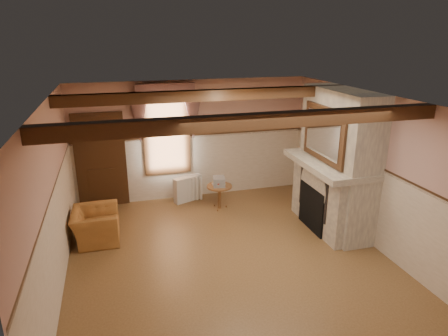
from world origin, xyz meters
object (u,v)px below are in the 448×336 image
object	(u,v)px
radiator	(188,189)
armchair	(96,225)
side_table	(219,197)
mantel_clock	(312,146)
oil_lamp	(324,150)
bowl	(327,157)

from	to	relation	value
radiator	armchair	bearing A→B (deg)	-167.03
radiator	side_table	bearing A→B (deg)	-67.91
radiator	mantel_clock	world-z (taller)	mantel_clock
armchair	side_table	distance (m)	2.77
mantel_clock	oil_lamp	bearing A→B (deg)	-90.00
armchair	mantel_clock	xyz separation A→B (m)	(4.49, 0.08, 1.21)
radiator	bowl	distance (m)	3.34
bowl	mantel_clock	size ratio (longest dim) A/B	1.32
mantel_clock	oil_lamp	size ratio (longest dim) A/B	0.86
side_table	oil_lamp	distance (m)	2.55
mantel_clock	bowl	bearing A→B (deg)	-90.00
mantel_clock	oil_lamp	world-z (taller)	oil_lamp
side_table	oil_lamp	xyz separation A→B (m)	(1.84, -1.21, 1.29)
armchair	side_table	size ratio (longest dim) A/B	1.69
radiator	oil_lamp	bearing A→B (deg)	-58.62
armchair	radiator	distance (m)	2.50
side_table	radiator	world-z (taller)	radiator
side_table	oil_lamp	world-z (taller)	oil_lamp
side_table	armchair	bearing A→B (deg)	-163.42
armchair	mantel_clock	distance (m)	4.66
radiator	bowl	xyz separation A→B (m)	(2.44, -1.97, 1.16)
armchair	radiator	xyz separation A→B (m)	(2.06, 1.42, -0.01)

